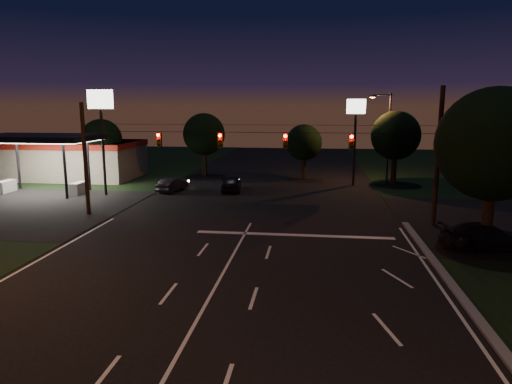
% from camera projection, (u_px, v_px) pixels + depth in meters
% --- Properties ---
extents(ground, '(140.00, 140.00, 0.00)m').
position_uv_depth(ground, '(198.00, 318.00, 16.93)').
color(ground, black).
rests_on(ground, ground).
extents(stop_bar, '(12.00, 0.50, 0.01)m').
position_uv_depth(stop_bar, '(294.00, 235.00, 27.76)').
color(stop_bar, silver).
rests_on(stop_bar, ground).
extents(utility_pole_right, '(0.30, 0.30, 9.00)m').
position_uv_depth(utility_pole_right, '(433.00, 225.00, 30.04)').
color(utility_pole_right, black).
rests_on(utility_pole_right, ground).
extents(utility_pole_left, '(0.28, 0.28, 8.00)m').
position_uv_depth(utility_pole_left, '(89.00, 214.00, 33.05)').
color(utility_pole_left, black).
rests_on(utility_pole_left, ground).
extents(signal_span, '(24.00, 0.40, 1.56)m').
position_uv_depth(signal_span, '(253.00, 140.00, 30.49)').
color(signal_span, black).
rests_on(signal_span, ground).
extents(gas_station, '(14.20, 16.10, 5.25)m').
position_uv_depth(gas_station, '(70.00, 157.00, 48.84)').
color(gas_station, gray).
rests_on(gas_station, ground).
extents(pole_sign_left_near, '(2.20, 0.30, 9.10)m').
position_uv_depth(pole_sign_left_near, '(101.00, 115.00, 38.83)').
color(pole_sign_left_near, black).
rests_on(pole_sign_left_near, ground).
extents(pole_sign_right, '(1.80, 0.30, 8.40)m').
position_uv_depth(pole_sign_right, '(356.00, 122.00, 44.00)').
color(pole_sign_right, black).
rests_on(pole_sign_right, ground).
extents(street_light_right_far, '(2.20, 0.35, 9.00)m').
position_uv_depth(street_light_right_far, '(386.00, 131.00, 45.73)').
color(street_light_right_far, black).
rests_on(street_light_right_far, ground).
extents(tree_right_near, '(6.00, 6.00, 8.76)m').
position_uv_depth(tree_right_near, '(494.00, 146.00, 24.08)').
color(tree_right_near, black).
rests_on(tree_right_near, ground).
extents(tree_far_a, '(4.20, 4.20, 6.42)m').
position_uv_depth(tree_far_a, '(102.00, 140.00, 47.74)').
color(tree_far_a, black).
rests_on(tree_far_a, ground).
extents(tree_far_b, '(4.60, 4.60, 6.98)m').
position_uv_depth(tree_far_b, '(204.00, 135.00, 50.33)').
color(tree_far_b, black).
rests_on(tree_far_b, ground).
extents(tree_far_c, '(3.80, 3.80, 5.86)m').
position_uv_depth(tree_far_c, '(304.00, 143.00, 48.09)').
color(tree_far_c, black).
rests_on(tree_far_c, ground).
extents(tree_far_d, '(4.80, 4.80, 7.30)m').
position_uv_depth(tree_far_d, '(396.00, 136.00, 44.86)').
color(tree_far_d, black).
rests_on(tree_far_d, ground).
extents(tree_far_e, '(4.00, 4.00, 6.18)m').
position_uv_depth(tree_far_e, '(488.00, 146.00, 42.02)').
color(tree_far_e, black).
rests_on(tree_far_e, ground).
extents(car_oncoming_a, '(2.31, 4.54, 1.48)m').
position_uv_depth(car_oncoming_a, '(231.00, 183.00, 42.01)').
color(car_oncoming_a, black).
rests_on(car_oncoming_a, ground).
extents(car_oncoming_b, '(2.12, 4.00, 1.25)m').
position_uv_depth(car_oncoming_b, '(172.00, 185.00, 41.88)').
color(car_oncoming_b, black).
rests_on(car_oncoming_b, ground).
extents(car_cross, '(5.16, 2.75, 1.42)m').
position_uv_depth(car_cross, '(486.00, 236.00, 24.94)').
color(car_cross, black).
rests_on(car_cross, ground).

